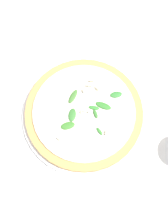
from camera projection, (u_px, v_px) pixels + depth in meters
ground_plane at (92, 107)px, 0.90m from camera, size 6.00×6.00×0.00m
pizza_arugula_main at (84, 113)px, 0.88m from camera, size 0.35×0.35×0.05m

